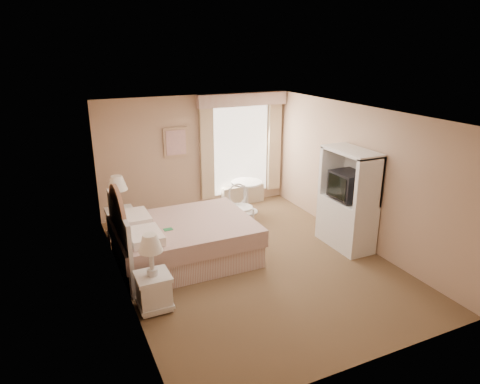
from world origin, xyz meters
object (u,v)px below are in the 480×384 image
round_table (247,192)px  armoire (347,207)px  cafe_chair (240,203)px  bed (178,240)px  nightstand_near (153,282)px  nightstand_far (120,216)px

round_table → armoire: size_ratio=0.39×
cafe_chair → bed: bearing=-158.9°
nightstand_near → cafe_chair: 3.00m
bed → round_table: 2.51m
nightstand_near → round_table: size_ratio=1.58×
nightstand_far → round_table: size_ratio=1.74×
nightstand_far → cafe_chair: 2.28m
nightstand_near → nightstand_far: bearing=90.0°
nightstand_far → bed: bearing=-60.4°
nightstand_near → bed: bearing=59.2°
bed → cafe_chair: 1.70m
nightstand_far → cafe_chair: (2.23, -0.49, 0.07)m
bed → nightstand_near: size_ratio=2.04×
nightstand_near → nightstand_far: size_ratio=0.91×
round_table → cafe_chair: bearing=-124.2°
cafe_chair → armoire: 2.07m
bed → round_table: bed is taller
cafe_chair → armoire: size_ratio=0.51×
bed → nightstand_far: size_ratio=1.85×
round_table → nightstand_near: bearing=-134.9°
bed → nightstand_near: bed is taller
nightstand_far → cafe_chair: nightstand_far is taller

